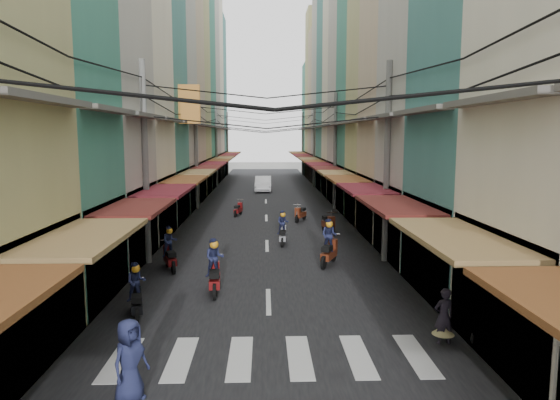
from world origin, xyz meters
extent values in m
plane|color=slate|center=(0.00, 0.00, 0.00)|extent=(160.00, 160.00, 0.00)
cube|color=black|center=(0.00, 20.00, 0.01)|extent=(10.00, 80.00, 0.02)
cube|color=gray|center=(-6.50, 20.00, 0.03)|extent=(3.00, 80.00, 0.06)
cube|color=gray|center=(6.50, 20.00, 0.03)|extent=(3.00, 80.00, 0.06)
cube|color=silver|center=(-3.50, -6.00, 0.03)|extent=(0.55, 2.40, 0.01)
cube|color=silver|center=(-2.10, -6.00, 0.03)|extent=(0.55, 2.40, 0.01)
cube|color=silver|center=(-0.70, -6.00, 0.03)|extent=(0.55, 2.40, 0.01)
cube|color=silver|center=(0.70, -6.00, 0.03)|extent=(0.55, 2.40, 0.01)
cube|color=silver|center=(2.10, -6.00, 0.03)|extent=(0.55, 2.40, 0.01)
cube|color=silver|center=(3.50, -6.00, 0.03)|extent=(0.55, 2.40, 0.01)
cube|color=black|center=(-5.60, -6.27, 1.60)|extent=(1.20, 4.52, 3.20)
cube|color=olive|center=(-4.10, -6.27, 3.00)|extent=(1.80, 4.33, 0.12)
cube|color=#595651|center=(-4.75, -6.27, 6.00)|extent=(0.50, 4.23, 0.15)
cube|color=black|center=(-5.60, -1.76, 1.60)|extent=(1.20, 4.13, 3.20)
cube|color=maroon|center=(-4.10, -1.76, 3.00)|extent=(1.80, 3.96, 0.12)
cube|color=#595651|center=(-4.75, -1.76, 6.00)|extent=(0.50, 3.87, 0.15)
cube|color=black|center=(-5.60, 2.96, 1.60)|extent=(1.20, 4.94, 3.20)
cube|color=maroon|center=(-4.10, 2.96, 3.00)|extent=(1.80, 4.73, 0.12)
cube|color=#595651|center=(-4.75, 2.96, 6.00)|extent=(0.50, 4.63, 0.15)
cube|color=#F2E9CD|center=(-8.00, 8.00, 8.72)|extent=(6.00, 4.95, 17.43)
cube|color=black|center=(-5.60, 8.00, 1.60)|extent=(1.20, 4.75, 3.20)
cube|color=brown|center=(-4.10, 8.00, 3.00)|extent=(1.80, 4.56, 0.12)
cube|color=#595651|center=(-4.75, 8.00, 6.00)|extent=(0.50, 4.46, 0.15)
cube|color=teal|center=(-8.00, 12.98, 8.16)|extent=(6.00, 4.99, 16.32)
cube|color=black|center=(-5.60, 12.98, 1.60)|extent=(1.20, 4.80, 3.20)
cube|color=olive|center=(-4.10, 12.98, 3.00)|extent=(1.80, 4.60, 0.12)
cube|color=#595651|center=(-4.75, 12.98, 6.00)|extent=(0.50, 4.50, 0.15)
cube|color=#B9B4A9|center=(-8.00, 17.80, 11.44)|extent=(6.00, 4.65, 22.87)
cube|color=black|center=(-5.60, 17.80, 1.60)|extent=(1.20, 4.46, 3.20)
cube|color=maroon|center=(-4.10, 17.80, 3.00)|extent=(1.80, 4.27, 0.12)
cube|color=#595651|center=(-4.75, 17.80, 6.00)|extent=(0.50, 4.18, 0.15)
cube|color=#CDB391|center=(-8.00, 22.57, 10.29)|extent=(6.00, 4.89, 20.58)
cube|color=black|center=(-5.60, 22.57, 1.60)|extent=(1.20, 4.70, 3.20)
cube|color=maroon|center=(-4.10, 22.57, 3.00)|extent=(1.80, 4.50, 0.12)
cube|color=#595651|center=(-4.75, 22.57, 6.00)|extent=(0.50, 4.40, 0.15)
cube|color=tan|center=(-8.00, 27.27, 9.22)|extent=(6.00, 4.52, 18.44)
cube|color=black|center=(-5.60, 27.27, 1.60)|extent=(1.20, 4.34, 3.20)
cube|color=brown|center=(-4.10, 27.27, 3.00)|extent=(1.80, 4.16, 0.12)
cube|color=#595651|center=(-4.75, 27.27, 6.00)|extent=(0.50, 4.07, 0.15)
cube|color=teal|center=(-8.00, 32.13, 10.31)|extent=(6.00, 5.20, 20.63)
cube|color=black|center=(-5.60, 32.13, 1.60)|extent=(1.20, 4.99, 3.20)
cube|color=olive|center=(-4.10, 32.13, 3.00)|extent=(1.80, 4.78, 0.12)
cube|color=#595651|center=(-4.75, 32.13, 6.00)|extent=(0.50, 4.68, 0.15)
cube|color=beige|center=(-8.00, 37.20, 11.85)|extent=(6.00, 4.94, 23.70)
cube|color=black|center=(-5.60, 37.20, 1.60)|extent=(1.20, 4.74, 3.20)
cube|color=maroon|center=(-4.10, 37.20, 3.00)|extent=(1.80, 4.55, 0.12)
cube|color=#595651|center=(-4.75, 37.20, 6.00)|extent=(0.50, 4.45, 0.15)
cube|color=#F2E9CD|center=(-8.00, 42.14, 10.56)|extent=(6.00, 4.96, 21.12)
cube|color=black|center=(-5.60, 42.14, 1.60)|extent=(1.20, 4.76, 3.20)
cube|color=maroon|center=(-4.10, 42.14, 3.00)|extent=(1.80, 4.56, 0.12)
cube|color=#595651|center=(-4.75, 42.14, 6.00)|extent=(0.50, 4.46, 0.15)
cube|color=teal|center=(-8.00, 47.14, 9.95)|extent=(6.00, 5.04, 19.90)
cube|color=black|center=(-5.60, 47.14, 1.60)|extent=(1.20, 4.84, 3.20)
cube|color=brown|center=(-4.10, 47.14, 3.00)|extent=(1.80, 4.64, 0.12)
cube|color=#595651|center=(-4.75, 47.14, 6.00)|extent=(0.50, 4.54, 0.15)
cube|color=#5B3814|center=(-4.40, 12.00, 7.00)|extent=(1.20, 0.40, 2.20)
cube|color=black|center=(5.60, -6.55, 1.60)|extent=(1.20, 4.78, 3.20)
cube|color=olive|center=(4.10, -6.55, 3.00)|extent=(1.80, 4.58, 0.12)
cube|color=#595651|center=(4.75, -6.55, 6.00)|extent=(0.50, 4.48, 0.15)
cube|color=teal|center=(8.00, -1.55, 7.54)|extent=(6.00, 5.03, 15.08)
cube|color=black|center=(5.60, -1.55, 1.60)|extent=(1.20, 4.83, 3.20)
cube|color=maroon|center=(4.10, -1.55, 3.00)|extent=(1.80, 4.63, 0.12)
cube|color=#595651|center=(4.75, -1.55, 6.00)|extent=(0.50, 4.53, 0.15)
cube|color=black|center=(5.60, 3.36, 1.60)|extent=(1.20, 4.60, 3.20)
cube|color=maroon|center=(4.10, 3.36, 3.00)|extent=(1.80, 4.41, 0.12)
cube|color=#595651|center=(4.75, 3.36, 6.00)|extent=(0.50, 4.31, 0.15)
cube|color=#CDB391|center=(8.00, 8.02, 10.37)|extent=(6.00, 4.52, 20.74)
cube|color=black|center=(5.60, 8.02, 1.60)|extent=(1.20, 4.34, 3.20)
cube|color=brown|center=(4.10, 8.02, 3.00)|extent=(1.80, 4.16, 0.12)
cube|color=#595651|center=(4.75, 8.02, 6.00)|extent=(0.50, 4.07, 0.15)
cube|color=tan|center=(8.00, 12.34, 7.06)|extent=(6.00, 4.12, 14.13)
cube|color=black|center=(5.60, 12.34, 1.60)|extent=(1.20, 3.96, 3.20)
cube|color=olive|center=(4.10, 12.34, 3.00)|extent=(1.80, 3.79, 0.12)
cube|color=#595651|center=(4.75, 12.34, 6.00)|extent=(0.50, 3.71, 0.15)
cube|color=teal|center=(8.00, 16.61, 8.84)|extent=(6.00, 4.40, 17.68)
cube|color=black|center=(5.60, 16.61, 1.60)|extent=(1.20, 4.23, 3.20)
cube|color=maroon|center=(4.10, 16.61, 3.00)|extent=(1.80, 4.05, 0.12)
cube|color=#595651|center=(4.75, 16.61, 6.00)|extent=(0.50, 3.96, 0.15)
cube|color=beige|center=(8.00, 21.13, 11.30)|extent=(6.00, 4.64, 22.59)
cube|color=black|center=(5.60, 21.13, 1.60)|extent=(1.20, 4.45, 3.20)
cube|color=maroon|center=(4.10, 21.13, 3.00)|extent=(1.80, 4.26, 0.12)
cube|color=#595651|center=(4.75, 21.13, 6.00)|extent=(0.50, 4.17, 0.15)
cube|color=#F2E9CD|center=(8.00, 25.45, 10.63)|extent=(6.00, 4.00, 21.25)
cube|color=black|center=(5.60, 25.45, 1.60)|extent=(1.20, 3.84, 3.20)
cube|color=brown|center=(4.10, 25.45, 3.00)|extent=(1.80, 3.68, 0.12)
cube|color=#595651|center=(4.75, 25.45, 6.00)|extent=(0.50, 3.60, 0.15)
cube|color=teal|center=(8.00, 29.95, 11.16)|extent=(6.00, 5.01, 22.33)
cube|color=black|center=(5.60, 29.95, 1.60)|extent=(1.20, 4.81, 3.20)
cube|color=olive|center=(4.10, 29.95, 3.00)|extent=(1.80, 4.61, 0.12)
cube|color=#595651|center=(4.75, 29.95, 6.00)|extent=(0.50, 4.51, 0.15)
cube|color=#B9B4A9|center=(8.00, 34.96, 9.86)|extent=(6.00, 5.00, 19.71)
cube|color=black|center=(5.60, 34.96, 1.60)|extent=(1.20, 4.80, 3.20)
cube|color=maroon|center=(4.10, 34.96, 3.00)|extent=(1.80, 4.60, 0.12)
cube|color=#595651|center=(4.75, 34.96, 6.00)|extent=(0.50, 4.50, 0.15)
cube|color=#CDB391|center=(8.00, 39.61, 8.43)|extent=(6.00, 4.32, 16.86)
cube|color=black|center=(5.60, 39.61, 1.60)|extent=(1.20, 4.15, 3.20)
cube|color=maroon|center=(4.10, 39.61, 3.00)|extent=(1.80, 3.97, 0.12)
cube|color=#595651|center=(4.75, 39.61, 6.00)|extent=(0.50, 3.89, 0.15)
cube|color=tan|center=(8.00, 43.94, 9.98)|extent=(6.00, 4.33, 19.96)
cube|color=black|center=(5.60, 43.94, 1.60)|extent=(1.20, 4.16, 3.20)
cube|color=brown|center=(4.10, 43.94, 3.00)|extent=(1.80, 3.99, 0.12)
cube|color=#595651|center=(4.75, 43.94, 6.00)|extent=(0.50, 3.90, 0.15)
cube|color=teal|center=(8.00, 48.54, 7.17)|extent=(6.00, 4.88, 14.34)
cube|color=black|center=(5.60, 48.54, 1.60)|extent=(1.20, 4.68, 3.20)
cube|color=olive|center=(4.10, 48.54, 3.00)|extent=(1.80, 4.49, 0.12)
cube|color=#595651|center=(4.75, 48.54, 6.00)|extent=(0.50, 4.39, 0.15)
cylinder|color=slate|center=(-4.90, 3.00, 4.10)|extent=(0.26, 0.26, 8.20)
cylinder|color=slate|center=(4.90, 3.00, 4.10)|extent=(0.26, 0.26, 8.20)
cylinder|color=slate|center=(-4.90, 18.00, 4.10)|extent=(0.26, 0.26, 8.20)
cylinder|color=slate|center=(4.90, 18.00, 4.10)|extent=(0.26, 0.26, 8.20)
cylinder|color=slate|center=(-4.90, 33.00, 4.10)|extent=(0.26, 0.26, 8.20)
cylinder|color=slate|center=(4.90, 33.00, 4.10)|extent=(0.26, 0.26, 8.20)
cylinder|color=slate|center=(-4.90, 48.00, 4.10)|extent=(0.26, 0.26, 8.20)
cylinder|color=slate|center=(4.90, 48.00, 4.10)|extent=(0.26, 0.26, 8.20)
imported|color=silver|center=(-0.22, 29.25, 0.00)|extent=(5.01, 2.02, 1.76)
imported|color=black|center=(6.12, -0.42, 0.00)|extent=(1.83, 0.89, 1.21)
cylinder|color=black|center=(-3.80, -2.67, 0.24)|extent=(0.09, 0.47, 0.47)
cylinder|color=black|center=(-3.80, -3.84, 0.24)|extent=(0.09, 0.47, 0.47)
cube|color=black|center=(-3.80, -3.26, 0.38)|extent=(0.31, 1.04, 0.25)
cube|color=black|center=(-3.80, -3.48, 0.65)|extent=(0.29, 0.50, 0.16)
cube|color=black|center=(-3.80, -2.76, 0.59)|extent=(0.27, 0.25, 0.50)
imported|color=#21264E|center=(-3.80, -3.26, 0.50)|extent=(0.48, 0.34, 1.20)
sphere|color=orange|center=(-3.80, -3.26, 1.40)|extent=(0.25, 0.25, 0.25)
cylinder|color=black|center=(0.77, 6.86, 0.24)|extent=(0.09, 0.47, 0.47)
cylinder|color=black|center=(0.77, 5.67, 0.24)|extent=(0.09, 0.47, 0.47)
cube|color=gray|center=(0.77, 6.27, 0.38)|extent=(0.31, 1.05, 0.26)
cube|color=black|center=(0.77, 6.04, 0.66)|extent=(0.29, 0.50, 0.16)
cube|color=gray|center=(0.77, 6.77, 0.59)|extent=(0.27, 0.26, 0.50)
imported|color=#21264E|center=(0.77, 6.27, 0.50)|extent=(0.48, 0.34, 1.21)
sphere|color=orange|center=(0.77, 6.27, 1.42)|extent=(0.26, 0.26, 0.26)
cylinder|color=black|center=(-1.78, -0.42, 0.27)|extent=(0.10, 0.53, 0.53)
cylinder|color=black|center=(-1.78, -1.75, 0.27)|extent=(0.10, 0.53, 0.53)
cube|color=maroon|center=(-1.78, -1.08, 0.43)|extent=(0.35, 1.18, 0.29)
cube|color=black|center=(-1.78, -1.34, 0.74)|extent=(0.33, 0.56, 0.18)
cube|color=maroon|center=(-1.78, -0.52, 0.67)|extent=(0.31, 0.29, 0.56)
imported|color=#21264E|center=(-1.78, -1.08, 0.56)|extent=(0.54, 0.38, 1.36)
sphere|color=orange|center=(-1.78, -1.08, 1.59)|extent=(0.29, 0.29, 0.29)
cylinder|color=black|center=(3.28, 9.69, 0.29)|extent=(0.11, 0.58, 0.58)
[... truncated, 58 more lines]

